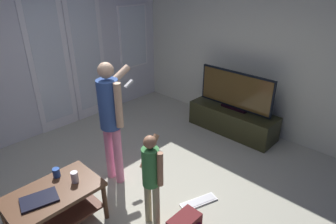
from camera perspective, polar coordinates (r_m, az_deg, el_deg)
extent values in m
cube|color=#B7B4A1|center=(3.46, -8.13, -17.56)|extent=(5.32, 4.61, 0.02)
cube|color=silver|center=(4.69, -27.21, 10.03)|extent=(5.32, 0.06, 2.60)
cube|color=white|center=(4.84, -22.35, 8.56)|extent=(0.64, 0.02, 2.21)
cube|color=silver|center=(4.82, -22.38, 9.10)|extent=(0.48, 0.01, 1.91)
cube|color=white|center=(5.14, -15.68, 10.43)|extent=(0.64, 0.02, 2.21)
cube|color=silver|center=(5.11, -15.66, 10.95)|extent=(0.48, 0.01, 1.91)
cube|color=white|center=(5.67, -6.93, 14.59)|extent=(0.65, 0.02, 1.16)
cube|color=silver|center=(5.65, -6.83, 14.57)|extent=(0.59, 0.01, 1.10)
cube|color=silver|center=(4.72, 16.99, 11.79)|extent=(0.06, 4.61, 2.60)
cube|color=brown|center=(3.07, -21.89, -14.67)|extent=(0.88, 0.55, 0.04)
cube|color=brown|center=(3.26, -21.03, -18.54)|extent=(0.80, 0.47, 0.02)
cylinder|color=brown|center=(3.19, -12.42, -17.04)|extent=(0.05, 0.05, 0.43)
cylinder|color=brown|center=(3.33, -29.62, -18.32)|extent=(0.05, 0.05, 0.43)
cylinder|color=brown|center=(3.51, -17.02, -13.01)|extent=(0.05, 0.05, 0.43)
cube|color=#2D2D17|center=(4.79, 12.66, -1.61)|extent=(0.48, 1.42, 0.40)
cube|color=black|center=(4.51, 20.20, -4.14)|extent=(0.41, 0.02, 0.22)
cube|color=black|center=(4.69, 12.92, 0.78)|extent=(0.08, 0.43, 0.04)
cube|color=black|center=(4.57, 13.30, 4.30)|extent=(0.04, 1.24, 0.58)
cube|color=#4C3819|center=(4.56, 13.17, 4.24)|extent=(0.00, 1.19, 0.53)
cylinder|color=pink|center=(3.54, -9.86, -8.64)|extent=(0.10, 0.10, 0.74)
cylinder|color=pink|center=(3.65, -11.57, -7.68)|extent=(0.10, 0.10, 0.74)
cylinder|color=#35559D|center=(3.28, -11.66, 1.49)|extent=(0.24, 0.24, 0.58)
sphere|color=#D5A988|center=(3.14, -12.30, 8.10)|extent=(0.18, 0.18, 0.18)
cylinder|color=#D5A988|center=(3.15, -9.80, 1.27)|extent=(0.08, 0.08, 0.52)
cylinder|color=#D5A988|center=(3.47, -10.72, 6.17)|extent=(0.51, 0.12, 0.29)
cube|color=white|center=(3.65, -7.82, 5.56)|extent=(0.14, 0.05, 0.09)
cylinder|color=tan|center=(3.02, -2.35, -18.22)|extent=(0.07, 0.07, 0.51)
cylinder|color=tan|center=(3.07, -4.05, -17.33)|extent=(0.07, 0.07, 0.51)
cylinder|color=#3C8244|center=(2.75, -3.44, -10.84)|extent=(0.17, 0.17, 0.40)
sphere|color=#A06D4F|center=(2.59, -3.60, -5.96)|extent=(0.12, 0.12, 0.12)
cylinder|color=#A06D4F|center=(2.68, -1.56, -11.33)|extent=(0.06, 0.06, 0.36)
cylinder|color=#A06D4F|center=(2.84, -3.70, -7.78)|extent=(0.29, 0.09, 0.30)
cube|color=white|center=(2.99, -2.15, -8.89)|extent=(0.12, 0.05, 0.12)
cube|color=white|center=(3.44, 6.13, -17.36)|extent=(0.46, 0.27, 0.02)
cube|color=silver|center=(3.43, 6.13, -17.22)|extent=(0.41, 0.23, 0.00)
cube|color=black|center=(3.00, -24.22, -15.60)|extent=(0.37, 0.29, 0.02)
cylinder|color=#2249A3|center=(3.21, -21.31, -11.17)|extent=(0.07, 0.07, 0.10)
cylinder|color=white|center=(3.07, -18.08, -12.19)|extent=(0.07, 0.07, 0.12)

